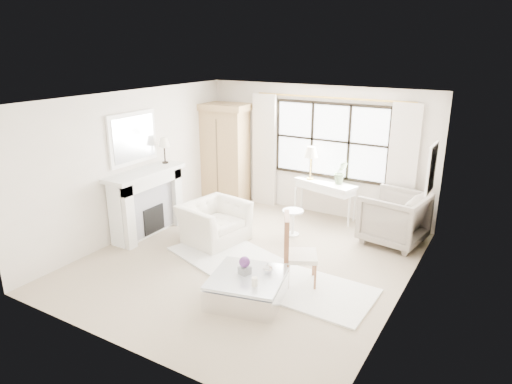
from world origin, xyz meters
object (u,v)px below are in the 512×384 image
(console_table, at_px, (325,200))
(armoire, at_px, (225,153))
(coffee_table, at_px, (247,288))
(club_armchair, at_px, (214,222))

(console_table, bearing_deg, armoire, -162.70)
(armoire, relative_size, coffee_table, 1.86)
(armoire, distance_m, club_armchair, 2.39)
(coffee_table, bearing_deg, armoire, 115.07)
(console_table, relative_size, club_armchair, 1.23)
(armoire, height_order, club_armchair, armoire)
(armoire, relative_size, console_table, 1.63)
(armoire, bearing_deg, coffee_table, -56.54)
(club_armchair, height_order, coffee_table, club_armchair)
(club_armchair, bearing_deg, coffee_table, -121.10)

